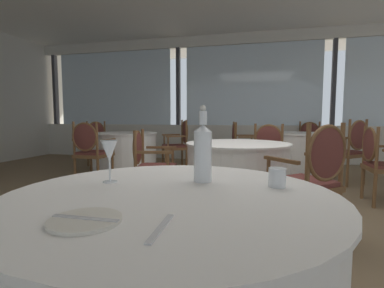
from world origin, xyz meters
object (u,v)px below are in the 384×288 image
(dining_chair_3_0, at_px, (241,143))
(wine_glass, at_px, (109,152))
(water_tumbler, at_px, (277,177))
(dining_chair_2_1, at_px, (90,148))
(side_plate, at_px, (85,220))
(water_bottle, at_px, (203,151))
(dining_chair_2_0, at_px, (99,139))
(dining_chair_1_0, at_px, (381,159))
(dining_chair_3_1, at_px, (350,146))
(dining_chair_0_0, at_px, (313,173))
(dining_chair_0_1, at_px, (266,151))
(dining_chair_2_2, at_px, (179,141))
(dining_chair_0_2, at_px, (149,162))
(dining_chair_3_2, at_px, (308,140))

(dining_chair_3_0, bearing_deg, wine_glass, -104.68)
(water_tumbler, relative_size, dining_chair_2_1, 0.08)
(side_plate, distance_m, dining_chair_3_0, 4.75)
(water_bottle, xyz_separation_m, dining_chair_2_1, (-2.30, 2.62, -0.32))
(water_bottle, relative_size, dining_chair_2_0, 0.36)
(water_bottle, relative_size, dining_chair_1_0, 0.37)
(side_plate, height_order, water_tumbler, water_tumbler)
(water_bottle, distance_m, dining_chair_1_0, 3.06)
(dining_chair_3_1, bearing_deg, dining_chair_0_0, 117.62)
(dining_chair_0_0, distance_m, dining_chair_2_0, 4.82)
(dining_chair_0_1, xyz_separation_m, dining_chair_3_0, (-0.44, 1.20, 0.00))
(dining_chair_1_0, distance_m, dining_chair_2_2, 3.36)
(water_tumbler, xyz_separation_m, dining_chair_1_0, (1.31, 2.59, -0.25))
(dining_chair_0_0, relative_size, dining_chair_2_0, 1.04)
(side_plate, relative_size, dining_chair_0_2, 0.22)
(dining_chair_0_2, distance_m, dining_chair_2_0, 3.22)
(dining_chair_1_0, height_order, dining_chair_3_0, dining_chair_3_0)
(dining_chair_0_2, bearing_deg, dining_chair_2_2, 86.47)
(water_tumbler, height_order, dining_chair_0_0, dining_chair_0_0)
(dining_chair_3_1, bearing_deg, water_bottle, 115.12)
(dining_chair_0_1, height_order, dining_chair_3_0, dining_chair_3_0)
(dining_chair_2_0, bearing_deg, dining_chair_0_2, -16.14)
(dining_chair_0_2, xyz_separation_m, dining_chair_1_0, (2.63, 0.76, 0.02))
(water_bottle, distance_m, dining_chair_0_1, 3.01)
(dining_chair_1_0, relative_size, dining_chair_2_0, 0.97)
(dining_chair_2_2, xyz_separation_m, dining_chair_3_1, (2.91, -0.57, 0.02))
(side_plate, xyz_separation_m, dining_chair_1_0, (1.85, 3.14, -0.21))
(dining_chair_0_0, height_order, dining_chair_3_1, dining_chair_3_1)
(wine_glass, height_order, dining_chair_2_2, dining_chair_2_2)
(dining_chair_2_0, distance_m, dining_chair_2_1, 1.80)
(wine_glass, bearing_deg, dining_chair_0_2, 107.27)
(water_bottle, bearing_deg, dining_chair_0_1, 84.01)
(dining_chair_3_2, bearing_deg, dining_chair_1_0, 27.13)
(wine_glass, height_order, dining_chair_2_1, dining_chair_2_1)
(side_plate, height_order, dining_chair_1_0, dining_chair_1_0)
(dining_chair_3_2, bearing_deg, dining_chair_0_1, -2.16)
(dining_chair_3_0, bearing_deg, dining_chair_3_2, 30.04)
(dining_chair_0_0, distance_m, dining_chair_1_0, 1.63)
(side_plate, xyz_separation_m, dining_chair_0_1, (0.53, 3.54, -0.20))
(dining_chair_2_1, height_order, dining_chair_2_2, dining_chair_2_2)
(dining_chair_0_0, bearing_deg, dining_chair_1_0, -77.82)
(dining_chair_2_1, bearing_deg, dining_chair_0_2, -119.77)
(water_bottle, relative_size, wine_glass, 1.82)
(water_tumbler, bearing_deg, dining_chair_3_2, 80.40)
(dining_chair_1_0, xyz_separation_m, dining_chair_3_1, (-0.05, 1.01, 0.05))
(dining_chair_1_0, bearing_deg, dining_chair_3_0, 136.97)
(water_bottle, bearing_deg, water_tumbler, -4.83)
(dining_chair_0_2, bearing_deg, dining_chair_0_1, 30.07)
(dining_chair_1_0, bearing_deg, dining_chair_0_0, -126.86)
(dining_chair_0_0, relative_size, dining_chair_3_0, 1.05)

